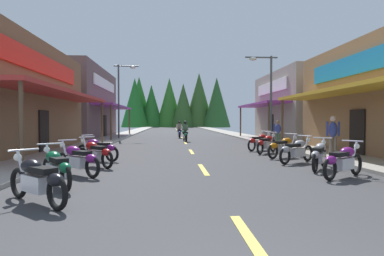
{
  "coord_description": "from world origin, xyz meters",
  "views": [
    {
      "loc": [
        -1.08,
        -2.03,
        1.62
      ],
      "look_at": [
        0.69,
        23.71,
        0.99
      ],
      "focal_mm": 29.71,
      "sensor_mm": 36.0,
      "label": 1
    }
  ],
  "objects_px": {
    "motorcycle_parked_right_2": "(296,150)",
    "pedestrian_browsing": "(333,134)",
    "motorcycle_parked_right_0": "(343,161)",
    "motorcycle_parked_right_1": "(319,155)",
    "motorcycle_parked_left_4": "(98,149)",
    "motorcycle_parked_left_0": "(37,179)",
    "streetlamp_right": "(266,87)",
    "motorcycle_parked_left_3": "(95,153)",
    "motorcycle_parked_left_2": "(78,159)",
    "streetlamp_left": "(122,91)",
    "rider_cruising_lead": "(185,133)",
    "motorcycle_parked_right_3": "(284,147)",
    "motorcycle_parked_right_4": "(267,143)",
    "pedestrian_by_shop": "(278,131)",
    "rider_cruising_trailing": "(179,131)",
    "motorcycle_parked_right_5": "(260,141)",
    "motorcycle_parked_left_1": "(56,167)"
  },
  "relations": [
    {
      "from": "streetlamp_right",
      "to": "motorcycle_parked_right_4",
      "type": "xyz_separation_m",
      "value": [
        -1.43,
        -4.82,
        -3.29
      ]
    },
    {
      "from": "streetlamp_left",
      "to": "streetlamp_right",
      "type": "distance_m",
      "value": 12.34
    },
    {
      "from": "motorcycle_parked_right_4",
      "to": "motorcycle_parked_left_0",
      "type": "bearing_deg",
      "value": -177.51
    },
    {
      "from": "motorcycle_parked_right_1",
      "to": "motorcycle_parked_left_2",
      "type": "relative_size",
      "value": 1.08
    },
    {
      "from": "streetlamp_right",
      "to": "motorcycle_parked_left_0",
      "type": "bearing_deg",
      "value": -122.25
    },
    {
      "from": "rider_cruising_lead",
      "to": "motorcycle_parked_right_3",
      "type": "bearing_deg",
      "value": -164.68
    },
    {
      "from": "motorcycle_parked_left_3",
      "to": "rider_cruising_lead",
      "type": "xyz_separation_m",
      "value": [
        3.73,
        12.84,
        0.17
      ]
    },
    {
      "from": "motorcycle_parked_left_0",
      "to": "pedestrian_by_shop",
      "type": "bearing_deg",
      "value": -83.93
    },
    {
      "from": "streetlamp_left",
      "to": "motorcycle_parked_right_5",
      "type": "xyz_separation_m",
      "value": [
        8.8,
        -10.42,
        -3.59
      ]
    },
    {
      "from": "motorcycle_parked_left_1",
      "to": "rider_cruising_trailing",
      "type": "height_order",
      "value": "rider_cruising_trailing"
    },
    {
      "from": "motorcycle_parked_right_1",
      "to": "pedestrian_browsing",
      "type": "bearing_deg",
      "value": 1.21
    },
    {
      "from": "motorcycle_parked_right_5",
      "to": "pedestrian_by_shop",
      "type": "distance_m",
      "value": 3.13
    },
    {
      "from": "motorcycle_parked_right_0",
      "to": "motorcycle_parked_right_2",
      "type": "bearing_deg",
      "value": 56.82
    },
    {
      "from": "streetlamp_left",
      "to": "motorcycle_parked_right_3",
      "type": "distance_m",
      "value": 16.74
    },
    {
      "from": "motorcycle_parked_right_1",
      "to": "pedestrian_by_shop",
      "type": "distance_m",
      "value": 9.25
    },
    {
      "from": "motorcycle_parked_left_4",
      "to": "motorcycle_parked_left_1",
      "type": "bearing_deg",
      "value": 121.52
    },
    {
      "from": "rider_cruising_lead",
      "to": "motorcycle_parked_right_0",
      "type": "bearing_deg",
      "value": -170.47
    },
    {
      "from": "motorcycle_parked_right_4",
      "to": "pedestrian_browsing",
      "type": "distance_m",
      "value": 3.18
    },
    {
      "from": "streetlamp_left",
      "to": "motorcycle_parked_right_1",
      "type": "bearing_deg",
      "value": -62.41
    },
    {
      "from": "streetlamp_left",
      "to": "motorcycle_parked_left_3",
      "type": "distance_m",
      "value": 16.33
    },
    {
      "from": "motorcycle_parked_right_3",
      "to": "motorcycle_parked_left_2",
      "type": "bearing_deg",
      "value": 173.75
    },
    {
      "from": "motorcycle_parked_right_3",
      "to": "pedestrian_by_shop",
      "type": "relative_size",
      "value": 1.14
    },
    {
      "from": "motorcycle_parked_left_4",
      "to": "motorcycle_parked_right_1",
      "type": "bearing_deg",
      "value": -169.32
    },
    {
      "from": "motorcycle_parked_right_1",
      "to": "pedestrian_browsing",
      "type": "xyz_separation_m",
      "value": [
        2.0,
        2.92,
        0.57
      ]
    },
    {
      "from": "motorcycle_parked_left_2",
      "to": "pedestrian_browsing",
      "type": "distance_m",
      "value": 10.22
    },
    {
      "from": "motorcycle_parked_right_0",
      "to": "motorcycle_parked_left_1",
      "type": "relative_size",
      "value": 1.01
    },
    {
      "from": "motorcycle_parked_right_4",
      "to": "pedestrian_by_shop",
      "type": "xyz_separation_m",
      "value": [
        1.92,
        3.88,
        0.44
      ]
    },
    {
      "from": "rider_cruising_lead",
      "to": "motorcycle_parked_right_5",
      "type": "bearing_deg",
      "value": -157.55
    },
    {
      "from": "motorcycle_parked_right_0",
      "to": "motorcycle_parked_left_3",
      "type": "bearing_deg",
      "value": 126.07
    },
    {
      "from": "motorcycle_parked_right_2",
      "to": "motorcycle_parked_right_5",
      "type": "relative_size",
      "value": 1.04
    },
    {
      "from": "motorcycle_parked_right_1",
      "to": "motorcycle_parked_right_4",
      "type": "relative_size",
      "value": 1.08
    },
    {
      "from": "motorcycle_parked_right_1",
      "to": "motorcycle_parked_left_4",
      "type": "xyz_separation_m",
      "value": [
        -7.75,
        2.73,
        0.0
      ]
    },
    {
      "from": "rider_cruising_trailing",
      "to": "motorcycle_parked_right_0",
      "type": "bearing_deg",
      "value": -169.58
    },
    {
      "from": "motorcycle_parked_left_0",
      "to": "motorcycle_parked_right_1",
      "type": "bearing_deg",
      "value": -111.37
    },
    {
      "from": "rider_cruising_lead",
      "to": "motorcycle_parked_left_2",
      "type": "bearing_deg",
      "value": 161.35
    },
    {
      "from": "motorcycle_parked_right_0",
      "to": "motorcycle_parked_left_2",
      "type": "relative_size",
      "value": 1.09
    },
    {
      "from": "streetlamp_left",
      "to": "motorcycle_parked_right_3",
      "type": "bearing_deg",
      "value": -57.13
    },
    {
      "from": "motorcycle_parked_right_3",
      "to": "pedestrian_browsing",
      "type": "bearing_deg",
      "value": -42.98
    },
    {
      "from": "streetlamp_right",
      "to": "motorcycle_parked_left_0",
      "type": "height_order",
      "value": "streetlamp_right"
    },
    {
      "from": "motorcycle_parked_right_0",
      "to": "motorcycle_parked_right_1",
      "type": "distance_m",
      "value": 1.51
    },
    {
      "from": "motorcycle_parked_left_1",
      "to": "motorcycle_parked_left_0",
      "type": "bearing_deg",
      "value": 152.01
    },
    {
      "from": "motorcycle_parked_right_3",
      "to": "motorcycle_parked_right_1",
      "type": "bearing_deg",
      "value": -123.19
    },
    {
      "from": "pedestrian_browsing",
      "to": "streetlamp_right",
      "type": "bearing_deg",
      "value": 13.77
    },
    {
      "from": "motorcycle_parked_right_2",
      "to": "pedestrian_browsing",
      "type": "bearing_deg",
      "value": -3.09
    },
    {
      "from": "motorcycle_parked_right_4",
      "to": "pedestrian_by_shop",
      "type": "distance_m",
      "value": 4.35
    },
    {
      "from": "motorcycle_parked_right_0",
      "to": "motorcycle_parked_right_4",
      "type": "bearing_deg",
      "value": 56.65
    },
    {
      "from": "rider_cruising_trailing",
      "to": "motorcycle_parked_right_5",
      "type": "bearing_deg",
      "value": -162.81
    },
    {
      "from": "motorcycle_parked_left_4",
      "to": "rider_cruising_lead",
      "type": "xyz_separation_m",
      "value": [
        4.0,
        11.25,
        0.17
      ]
    },
    {
      "from": "rider_cruising_trailing",
      "to": "motorcycle_parked_left_2",
      "type": "bearing_deg",
      "value": 168.98
    },
    {
      "from": "streetlamp_right",
      "to": "motorcycle_parked_right_3",
      "type": "bearing_deg",
      "value": -100.76
    }
  ]
}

